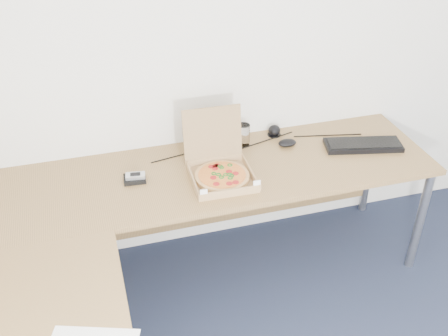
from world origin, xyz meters
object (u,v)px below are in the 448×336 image
object	(u,v)px
drinking_glass	(243,135)
keyboard	(363,145)
pizza_box	(221,172)
wallet	(135,179)
desk	(165,236)

from	to	relation	value
drinking_glass	keyboard	xyz separation A→B (m)	(0.66, -0.22, -0.05)
pizza_box	wallet	world-z (taller)	pizza_box
desk	wallet	size ratio (longest dim) A/B	21.75
desk	wallet	distance (m)	0.46
pizza_box	keyboard	world-z (taller)	pizza_box
desk	pizza_box	size ratio (longest dim) A/B	6.66
desk	keyboard	size ratio (longest dim) A/B	5.67
pizza_box	desk	bearing A→B (deg)	-134.92
keyboard	wallet	distance (m)	1.33
desk	keyboard	distance (m)	1.32
desk	pizza_box	world-z (taller)	pizza_box
wallet	drinking_glass	bearing A→B (deg)	20.71
pizza_box	keyboard	size ratio (longest dim) A/B	0.85
drinking_glass	wallet	size ratio (longest dim) A/B	1.14
desk	pizza_box	bearing A→B (deg)	43.39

